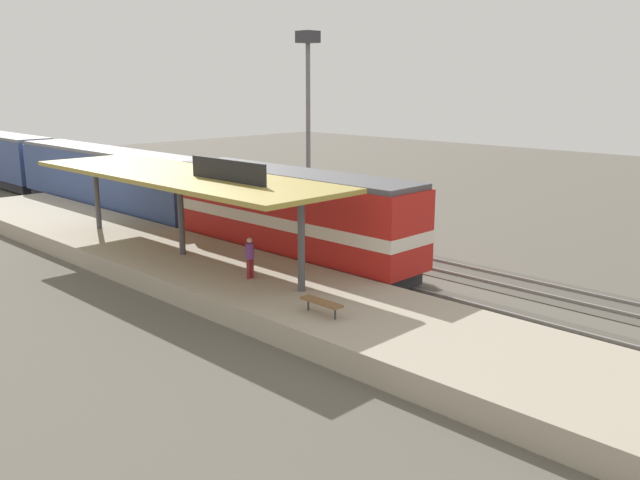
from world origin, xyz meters
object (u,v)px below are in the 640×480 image
(platform_bench, at_px, (321,303))
(locomotive, at_px, (293,216))
(passenger_carriage_front, at_px, (108,180))
(person_waiting, at_px, (250,256))
(light_mast, at_px, (308,87))

(platform_bench, relative_size, locomotive, 0.12)
(passenger_carriage_front, bearing_deg, person_waiting, -103.39)
(locomotive, bearing_deg, passenger_carriage_front, 90.00)
(passenger_carriage_front, relative_size, person_waiting, 11.70)
(platform_bench, distance_m, person_waiting, 5.27)
(passenger_carriage_front, bearing_deg, platform_bench, -103.08)
(passenger_carriage_front, height_order, person_waiting, passenger_carriage_front)
(platform_bench, bearing_deg, person_waiting, 78.16)
(platform_bench, height_order, person_waiting, person_waiting)
(light_mast, height_order, person_waiting, light_mast)
(passenger_carriage_front, bearing_deg, locomotive, -90.00)
(light_mast, xyz_separation_m, person_waiting, (-12.72, -9.56, -6.54))
(passenger_carriage_front, xyz_separation_m, person_waiting, (-4.92, -20.69, -0.46))
(platform_bench, bearing_deg, passenger_carriage_front, 76.92)
(locomotive, height_order, light_mast, light_mast)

